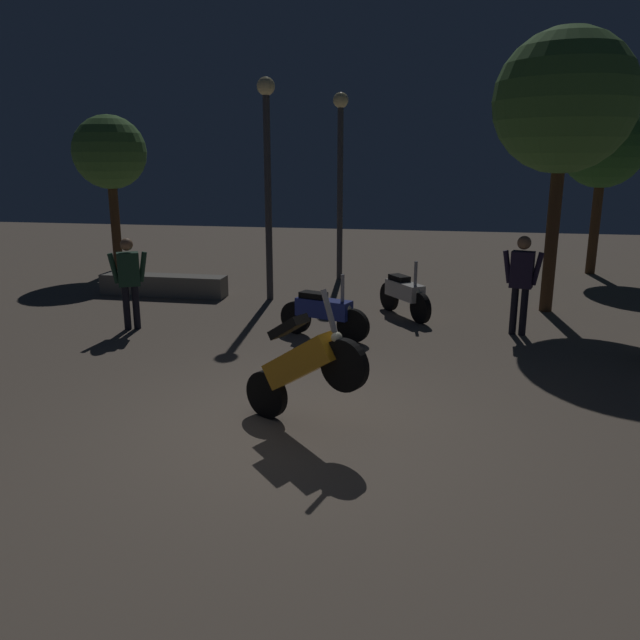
% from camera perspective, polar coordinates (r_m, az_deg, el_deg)
% --- Properties ---
extents(ground_plane, '(40.00, 40.00, 0.00)m').
position_cam_1_polar(ground_plane, '(7.12, -2.94, -9.77)').
color(ground_plane, '#756656').
extents(motorcycle_orange_foreground, '(1.52, 0.85, 1.63)m').
position_cam_1_polar(motorcycle_orange_foreground, '(6.82, -1.58, -4.15)').
color(motorcycle_orange_foreground, black).
rests_on(motorcycle_orange_foreground, ground_plane).
extents(motorcycle_white_parked_left, '(1.04, 1.41, 1.11)m').
position_cam_1_polar(motorcycle_white_parked_left, '(11.93, 7.68, 2.38)').
color(motorcycle_white_parked_left, black).
rests_on(motorcycle_white_parked_left, ground_plane).
extents(motorcycle_blue_parked_right, '(1.60, 0.65, 1.11)m').
position_cam_1_polar(motorcycle_blue_parked_right, '(10.41, 0.32, 0.71)').
color(motorcycle_blue_parked_right, black).
rests_on(motorcycle_blue_parked_right, ground_plane).
extents(person_rider_beside, '(0.66, 0.33, 1.68)m').
position_cam_1_polar(person_rider_beside, '(11.01, 17.86, 3.79)').
color(person_rider_beside, black).
rests_on(person_rider_beside, ground_plane).
extents(person_bystander_far, '(0.62, 0.40, 1.60)m').
position_cam_1_polar(person_bystander_far, '(11.33, -16.99, 3.86)').
color(person_bystander_far, black).
rests_on(person_bystander_far, ground_plane).
extents(streetlamp_near, '(0.36, 0.36, 4.40)m').
position_cam_1_polar(streetlamp_near, '(15.36, 1.85, 14.24)').
color(streetlamp_near, '#38383D').
rests_on(streetlamp_near, ground_plane).
extents(streetlamp_far, '(0.36, 0.36, 4.46)m').
position_cam_1_polar(streetlamp_far, '(13.09, -4.81, 14.30)').
color(streetlamp_far, '#38383D').
rests_on(streetlamp_far, ground_plane).
extents(tree_left_bg, '(2.58, 2.58, 5.21)m').
position_cam_1_polar(tree_left_bg, '(12.83, 21.35, 17.93)').
color(tree_left_bg, '#4C331E').
rests_on(tree_left_bg, ground_plane).
extents(tree_center_bg, '(1.85, 1.85, 3.99)m').
position_cam_1_polar(tree_center_bg, '(17.35, -18.59, 14.14)').
color(tree_center_bg, '#4C331E').
rests_on(tree_center_bg, ground_plane).
extents(tree_right_bg, '(2.03, 2.03, 4.21)m').
position_cam_1_polar(tree_right_bg, '(17.57, 24.38, 14.08)').
color(tree_right_bg, '#4C331E').
rests_on(tree_right_bg, ground_plane).
extents(planter_wall_low, '(2.78, 0.50, 0.45)m').
position_cam_1_polar(planter_wall_low, '(14.13, -14.03, 3.09)').
color(planter_wall_low, gray).
rests_on(planter_wall_low, ground_plane).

